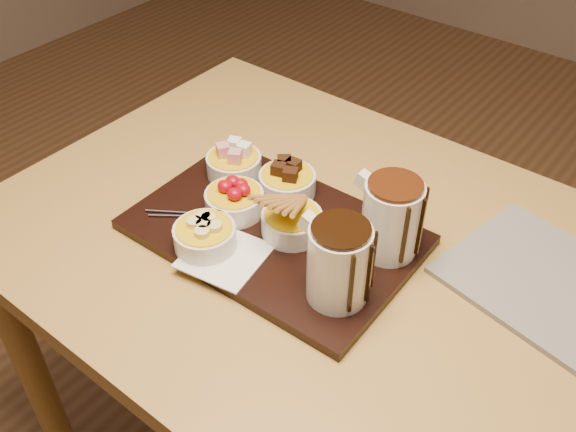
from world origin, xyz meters
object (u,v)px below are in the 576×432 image
Objects in this scene: bowl_strawberries at (235,202)px; pitcher_milk_chocolate at (391,219)px; pitcher_dark_chocolate at (339,264)px; dining_table at (339,292)px; serving_board at (274,232)px; newspaper at (552,285)px.

pitcher_milk_chocolate is at bearing 17.59° from bowl_strawberries.
pitcher_dark_chocolate is 1.00× the size of pitcher_milk_chocolate.
serving_board is at bearing -159.52° from dining_table.
dining_table is 12.00× the size of bowl_strawberries.
pitcher_dark_chocolate is (0.25, -0.05, 0.04)m from bowl_strawberries.
pitcher_milk_chocolate is at bearing 21.80° from serving_board.
serving_board is at bearing 160.02° from pitcher_dark_chocolate.
dining_table is 9.60× the size of pitcher_milk_chocolate.
serving_board is (-0.11, -0.04, 0.11)m from dining_table.
pitcher_milk_chocolate is (0.06, 0.03, 0.18)m from dining_table.
dining_table is 0.34m from newspaper.
newspaper is (0.30, 0.13, 0.10)m from dining_table.
pitcher_milk_chocolate is 0.27m from newspaper.
dining_table is 0.24m from bowl_strawberries.
pitcher_milk_chocolate is (0.01, 0.13, 0.00)m from pitcher_dark_chocolate.
pitcher_dark_chocolate reaches higher than bowl_strawberries.
serving_board is 0.08m from bowl_strawberries.
bowl_strawberries is at bearing 167.35° from pitcher_dark_chocolate.
serving_board is 0.20m from pitcher_milk_chocolate.
pitcher_milk_chocolate is at bearing 85.60° from pitcher_dark_chocolate.
pitcher_milk_chocolate is at bearing 27.19° from dining_table.
dining_table is 0.21m from pitcher_dark_chocolate.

